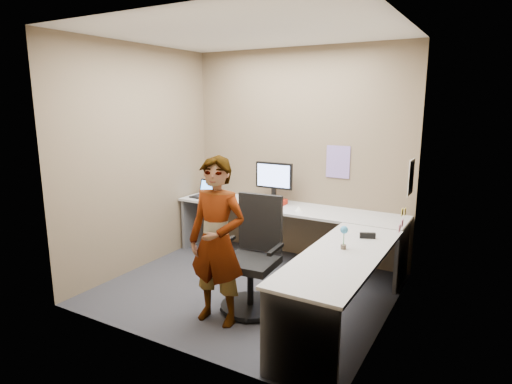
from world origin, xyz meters
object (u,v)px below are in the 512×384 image
Objects in this scene: monitor at (274,178)px; person at (217,241)px; office_chair at (253,264)px; desk at (298,235)px.

person is (0.32, -1.73, -0.29)m from monitor.
person is (-0.16, -0.39, 0.33)m from office_chair.
person reaches higher than desk.
desk is at bearing -45.76° from monitor.
person is (-0.32, -1.10, 0.19)m from desk.
person is at bearing -116.32° from office_chair.
office_chair is (-0.16, -0.71, -0.13)m from desk.
monitor reaches higher than office_chair.
office_chair is at bearing -102.78° from desk.
desk is 2.68× the size of office_chair.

